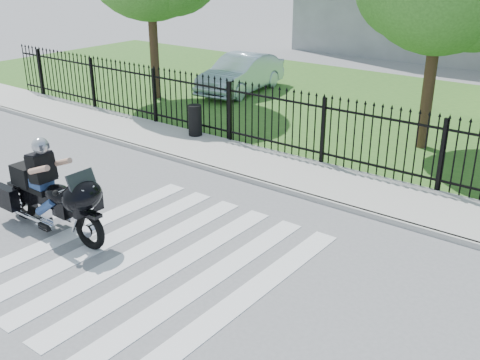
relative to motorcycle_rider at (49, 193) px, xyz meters
The scene contains 9 objects.
ground 2.58m from the motorcycle_rider, ahead, with size 120.00×120.00×0.00m, color slate.
crosswalk 2.58m from the motorcycle_rider, ahead, with size 5.00×5.50×0.01m, color silver, non-canonical shape.
sidewalk 5.94m from the motorcycle_rider, 65.69° to the left, with size 40.00×2.00×0.12m, color #ADAAA3.
curb 5.05m from the motorcycle_rider, 60.96° to the left, with size 40.00×0.12×0.12m, color #ADAAA3.
grass_strip 12.63m from the motorcycle_rider, 78.90° to the left, with size 40.00×12.00×0.02m, color #2E5D1F.
iron_fence 6.82m from the motorcycle_rider, 69.15° to the left, with size 26.00×0.04×1.80m.
motorcycle_rider is the anchor object (origin of this frame).
parked_car 12.19m from the motorcycle_rider, 109.56° to the left, with size 1.52×4.36×1.44m, color #ABC5D8.
litter_bin 6.29m from the motorcycle_rider, 105.06° to the left, with size 0.40×0.40×0.90m, color black.
Camera 1 is at (6.57, -6.00, 5.17)m, focal length 42.00 mm.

